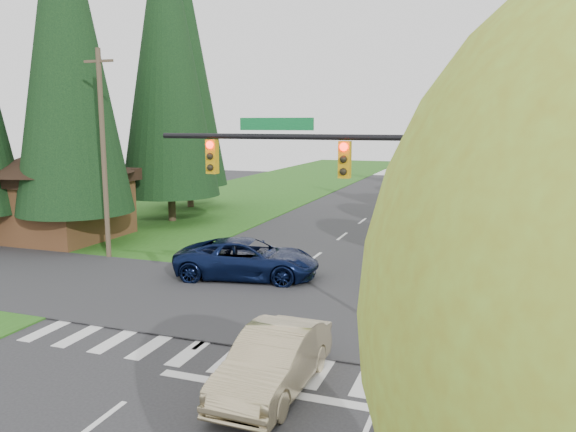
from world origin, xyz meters
The scene contains 28 objects.
ground centered at (0.00, 0.00, 0.00)m, with size 120.00×120.00×0.00m, color #28282B.
grass_west centered at (-13.00, 20.00, 0.03)m, with size 14.00×110.00×0.06m, color #265416.
cross_street centered at (0.00, 8.00, 0.00)m, with size 120.00×8.00×0.10m, color #28282B.
sidewalk_east centered at (6.90, 22.00, 0.07)m, with size 1.80×80.00×0.13m, color gray.
curb_east centered at (6.05, 22.00, 0.07)m, with size 0.20×80.00×0.13m, color gray.
stone_wall_north centered at (8.60, 30.00, 0.35)m, with size 0.70×40.00×0.70m, color #4C4438.
traffic_signal centered at (4.37, 4.50, 4.98)m, with size 8.70×0.37×6.80m.
brown_building centered at (-15.00, 15.00, 3.14)m, with size 8.40×8.40×5.40m.
utility_pole centered at (-9.50, 12.00, 5.14)m, with size 1.60×0.24×10.00m.
decid_tree_0 centered at (9.20, 14.00, 5.60)m, with size 4.80×4.80×8.37m.
decid_tree_1 centered at (9.30, 21.00, 5.80)m, with size 5.20×5.20×8.80m.
decid_tree_2 centered at (9.10, 28.00, 5.93)m, with size 5.00×5.00×8.82m.
decid_tree_3 centered at (9.20, 35.00, 5.66)m, with size 5.00×5.00×8.55m.
decid_tree_4 centered at (9.30, 42.00, 6.06)m, with size 5.40×5.40×9.18m.
decid_tree_5 centered at (9.10, 49.00, 5.53)m, with size 4.80×4.80×8.30m.
decid_tree_6 centered at (9.20, 56.00, 5.86)m, with size 5.20×5.20×8.86m.
conifer_w_a centered at (-13.00, 14.00, 10.79)m, with size 6.12×6.12×19.80m.
conifer_w_b centered at (-16.00, 18.00, 9.79)m, with size 5.44×5.44×17.80m.
conifer_w_c centered at (-12.00, 22.00, 11.29)m, with size 6.46×6.46×20.80m.
conifer_w_e centered at (-14.00, 28.00, 10.29)m, with size 5.78×5.78×18.80m.
conifer_e_c centered at (14.00, 48.00, 9.29)m, with size 5.10×5.10×16.80m.
sedan_champagne centered at (3.13, 1.89, 0.77)m, with size 1.63×4.69×1.54m, color #CCB788.
suv_navy centered at (-1.60, 11.00, 0.84)m, with size 2.80×6.07×1.69m, color #0B1437.
parked_car_a centered at (4.64, 16.96, 0.73)m, with size 1.72×4.26×1.45m, color #A5A5A9.
parked_car_b centered at (5.60, 28.62, 0.76)m, with size 2.14×5.27×1.53m, color gray.
parked_car_c centered at (4.78, 30.49, 0.76)m, with size 1.61×4.61×1.52m, color #ACABB0.
parked_car_d centered at (4.20, 39.32, 0.64)m, with size 1.52×3.79×1.29m, color silver.
parked_car_e centered at (4.20, 43.08, 0.79)m, with size 2.20×5.41×1.57m, color #A5A4A9.
Camera 1 is at (7.90, -10.31, 6.61)m, focal length 35.00 mm.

